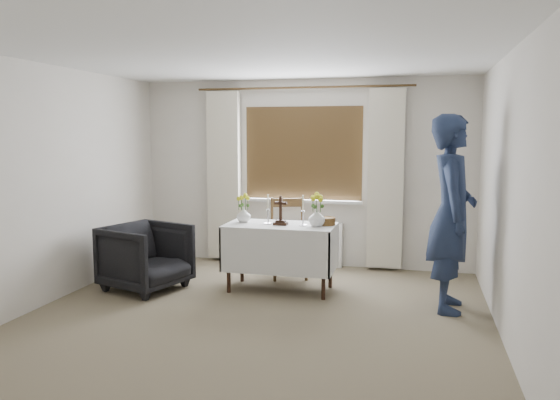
{
  "coord_description": "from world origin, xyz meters",
  "views": [
    {
      "loc": [
        1.49,
        -4.7,
        1.79
      ],
      "look_at": [
        0.05,
        1.0,
        1.07
      ],
      "focal_mm": 35.0,
      "sensor_mm": 36.0,
      "label": 1
    }
  ],
  "objects_px": {
    "armchair": "(146,257)",
    "flower_vase_right": "(317,218)",
    "wooden_cross": "(281,210)",
    "altar_table": "(280,257)",
    "flower_vase_left": "(244,215)",
    "person": "(452,213)",
    "wooden_chair": "(289,238)"
  },
  "relations": [
    {
      "from": "armchair",
      "to": "flower_vase_right",
      "type": "distance_m",
      "value": 2.01
    },
    {
      "from": "wooden_cross",
      "to": "flower_vase_right",
      "type": "bearing_deg",
      "value": 1.9
    },
    {
      "from": "altar_table",
      "to": "flower_vase_left",
      "type": "height_order",
      "value": "flower_vase_left"
    },
    {
      "from": "armchair",
      "to": "wooden_cross",
      "type": "bearing_deg",
      "value": -60.38
    },
    {
      "from": "flower_vase_right",
      "to": "armchair",
      "type": "bearing_deg",
      "value": -170.43
    },
    {
      "from": "person",
      "to": "flower_vase_right",
      "type": "xyz_separation_m",
      "value": [
        -1.41,
        0.22,
        -0.13
      ]
    },
    {
      "from": "wooden_cross",
      "to": "flower_vase_left",
      "type": "distance_m",
      "value": 0.48
    },
    {
      "from": "wooden_chair",
      "to": "armchair",
      "type": "bearing_deg",
      "value": -167.46
    },
    {
      "from": "wooden_chair",
      "to": "flower_vase_right",
      "type": "xyz_separation_m",
      "value": [
        0.46,
        -0.6,
        0.37
      ]
    },
    {
      "from": "person",
      "to": "flower_vase_left",
      "type": "distance_m",
      "value": 2.31
    },
    {
      "from": "flower_vase_right",
      "to": "wooden_chair",
      "type": "bearing_deg",
      "value": 127.26
    },
    {
      "from": "altar_table",
      "to": "armchair",
      "type": "relative_size",
      "value": 1.49
    },
    {
      "from": "altar_table",
      "to": "person",
      "type": "bearing_deg",
      "value": -7.45
    },
    {
      "from": "wooden_cross",
      "to": "flower_vase_left",
      "type": "relative_size",
      "value": 1.91
    },
    {
      "from": "wooden_chair",
      "to": "flower_vase_left",
      "type": "height_order",
      "value": "wooden_chair"
    },
    {
      "from": "wooden_cross",
      "to": "flower_vase_left",
      "type": "bearing_deg",
      "value": 170.94
    },
    {
      "from": "person",
      "to": "wooden_cross",
      "type": "height_order",
      "value": "person"
    },
    {
      "from": "armchair",
      "to": "flower_vase_right",
      "type": "bearing_deg",
      "value": -62.55
    },
    {
      "from": "armchair",
      "to": "person",
      "type": "height_order",
      "value": "person"
    },
    {
      "from": "armchair",
      "to": "wooden_cross",
      "type": "xyz_separation_m",
      "value": [
        1.51,
        0.31,
        0.55
      ]
    },
    {
      "from": "flower_vase_left",
      "to": "altar_table",
      "type": "bearing_deg",
      "value": -6.09
    },
    {
      "from": "armchair",
      "to": "person",
      "type": "bearing_deg",
      "value": -70.31
    },
    {
      "from": "wooden_cross",
      "to": "flower_vase_right",
      "type": "xyz_separation_m",
      "value": [
        0.41,
        0.01,
        -0.07
      ]
    },
    {
      "from": "flower_vase_right",
      "to": "person",
      "type": "bearing_deg",
      "value": -8.83
    },
    {
      "from": "wooden_cross",
      "to": "altar_table",
      "type": "bearing_deg",
      "value": 111.15
    },
    {
      "from": "wooden_cross",
      "to": "flower_vase_right",
      "type": "height_order",
      "value": "wooden_cross"
    },
    {
      "from": "wooden_chair",
      "to": "altar_table",
      "type": "bearing_deg",
      "value": -106.11
    },
    {
      "from": "altar_table",
      "to": "flower_vase_right",
      "type": "relative_size",
      "value": 6.38
    },
    {
      "from": "armchair",
      "to": "flower_vase_left",
      "type": "distance_m",
      "value": 1.22
    },
    {
      "from": "person",
      "to": "flower_vase_right",
      "type": "relative_size",
      "value": 10.18
    },
    {
      "from": "flower_vase_left",
      "to": "flower_vase_right",
      "type": "xyz_separation_m",
      "value": [
        0.87,
        -0.07,
        0.01
      ]
    },
    {
      "from": "altar_table",
      "to": "flower_vase_left",
      "type": "relative_size",
      "value": 7.24
    }
  ]
}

